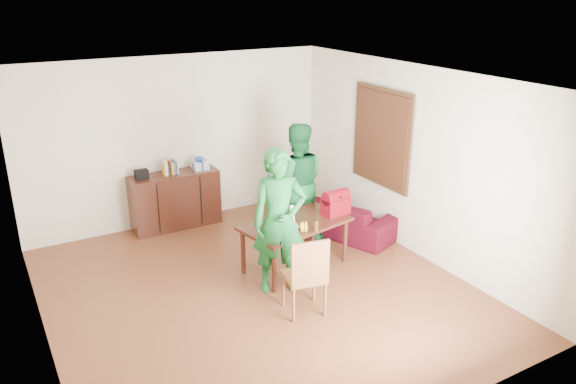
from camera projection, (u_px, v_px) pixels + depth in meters
room at (252, 193)px, 6.85m from camera, size 5.20×5.70×2.90m
table at (295, 228)px, 7.60m from camera, size 1.58×1.07×0.68m
chair at (305, 290)px, 6.65m from camera, size 0.53×0.52×1.00m
person_near at (279, 221)px, 6.96m from camera, size 0.79×0.65×1.87m
person_far at (297, 183)px, 8.37m from camera, size 1.09×0.99×1.83m
laptop at (286, 223)px, 7.43m from camera, size 0.36×0.29×0.22m
bananas at (304, 230)px, 7.26m from camera, size 0.16×0.12×0.05m
bottle at (316, 225)px, 7.27m from camera, size 0.06×0.06×0.17m
red_bag at (336, 205)px, 7.80m from camera, size 0.40×0.25×0.28m
sofa at (337, 214)px, 8.88m from camera, size 1.41×2.10×0.57m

